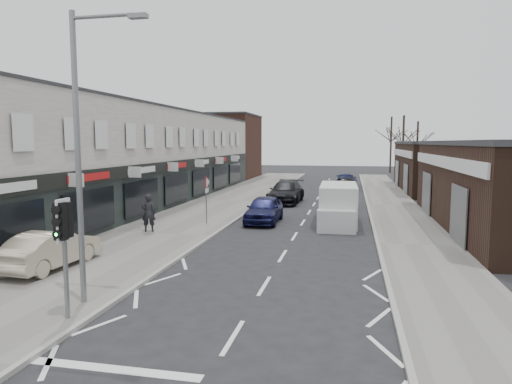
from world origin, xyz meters
The scene contains 20 objects.
ground centered at (0.00, 0.00, 0.00)m, with size 160.00×160.00×0.00m, color black.
pavement_left centered at (-6.75, 22.00, 0.06)m, with size 5.50×64.00×0.12m, color slate.
pavement_right centered at (5.75, 22.00, 0.06)m, with size 3.50×64.00×0.12m, color slate.
shop_terrace_left centered at (-13.50, 19.50, 3.55)m, with size 8.00×41.00×7.10m, color silver.
brick_block_far centered at (-13.50, 45.00, 4.00)m, with size 8.00×10.00×8.00m, color #47291E.
right_unit_far centered at (12.50, 34.00, 2.25)m, with size 10.00×16.00×4.50m, color #352218.
tree_far_a centered at (9.00, 48.00, 0.00)m, with size 3.60×3.60×8.00m, color #382D26, non-canonical shape.
tree_far_b centered at (11.50, 54.00, 0.00)m, with size 3.60×3.60×7.50m, color #382D26, non-canonical shape.
tree_far_c centered at (8.50, 60.00, 0.00)m, with size 3.60×3.60×8.50m, color #382D26, non-canonical shape.
traffic_light centered at (-4.40, -2.02, 2.41)m, with size 0.28×0.60×3.10m.
street_lamp centered at (-4.53, -0.80, 4.62)m, with size 2.23×0.22×8.00m.
warning_sign centered at (-5.16, 12.00, 2.20)m, with size 0.12×0.80×2.70m.
white_van centered at (2.00, 14.01, 1.06)m, with size 2.15×5.80×2.24m.
sedan_on_pavement centered at (-7.86, 2.15, 0.80)m, with size 1.44×4.12×1.36m, color #BEB198.
pedestrian centered at (-7.33, 9.12, 1.07)m, with size 0.69×0.46×1.90m, color black.
parked_car_left_a centered at (-2.22, 13.59, 0.77)m, with size 1.82×4.52×1.54m, color #14153F.
parked_car_left_b centered at (-2.20, 22.47, 0.82)m, with size 2.31×5.67×1.65m, color black.
parked_car_right_a centered at (2.21, 21.65, 0.67)m, with size 1.41×4.05×1.34m, color silver.
parked_car_right_b centered at (2.20, 33.22, 0.66)m, with size 1.57×3.90×1.33m, color black.
parked_car_right_c centered at (2.20, 36.26, 0.71)m, with size 1.99×4.90×1.42m, color #13173B.
Camera 1 is at (2.67, -12.10, 4.62)m, focal length 32.00 mm.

